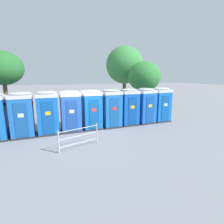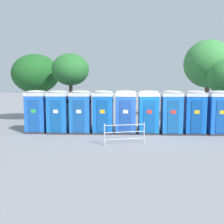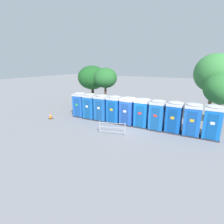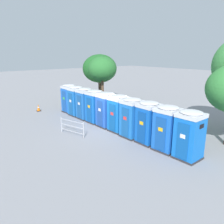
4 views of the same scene
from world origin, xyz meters
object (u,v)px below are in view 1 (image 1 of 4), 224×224
portapotty_5 (92,109)px  street_tree_3 (144,77)px  portapotty_2 (22,114)px  street_tree_2 (125,65)px  portapotty_8 (146,105)px  portapotty_6 (111,108)px  portapotty_4 (71,111)px  portapotty_9 (161,104)px  street_tree_1 (3,69)px  event_barrier (79,137)px  portapotty_7 (129,107)px  portapotty_3 (47,112)px

portapotty_5 → street_tree_3: bearing=30.3°
portapotty_2 → street_tree_2: size_ratio=0.40×
portapotty_5 → portapotty_8: bearing=0.5°
portapotty_6 → street_tree_3: size_ratio=0.54×
portapotty_5 → portapotty_4: bearing=-178.3°
portapotty_9 → street_tree_2: size_ratio=0.40×
portapotty_9 → street_tree_1: bearing=167.2°
street_tree_2 → event_barrier: (-6.43, -9.02, -3.88)m
street_tree_2 → portapotty_8: bearing=-100.0°
street_tree_2 → street_tree_3: 3.06m
portapotty_4 → event_barrier: size_ratio=1.29×
portapotty_5 → portapotty_6: bearing=-1.9°
portapotty_2 → portapotty_7: 6.69m
portapotty_3 → portapotty_8: size_ratio=1.00×
portapotty_4 → portapotty_9: (6.69, 0.12, -0.00)m
portapotty_6 → portapotty_8: same height
portapotty_7 → street_tree_3: bearing=47.0°
portapotty_2 → portapotty_3: bearing=3.0°
portapotty_2 → portapotty_6: size_ratio=1.00×
portapotty_9 → street_tree_2: (-0.26, 6.06, 3.17)m
portapotty_8 → portapotty_9: 1.34m
portapotty_3 → street_tree_1: street_tree_1 is taller
portapotty_9 → event_barrier: portapotty_9 is taller
portapotty_7 → portapotty_8: size_ratio=1.00×
portapotty_2 → portapotty_3: (1.34, 0.07, 0.00)m
portapotty_6 → portapotty_7: size_ratio=1.00×
portapotty_3 → street_tree_2: (7.76, 6.23, 3.17)m
street_tree_2 → street_tree_3: street_tree_2 is taller
portapotty_4 → portapotty_6: same height
portapotty_9 → street_tree_1: (-10.52, 2.39, 2.56)m
portapotty_2 → street_tree_2: (9.10, 6.30, 3.17)m
portapotty_2 → portapotty_5: size_ratio=1.00×
portapotty_5 → portapotty_6: same height
portapotty_2 → street_tree_1: (-1.16, 2.63, 2.56)m
street_tree_3 → street_tree_1: bearing=-175.2°
street_tree_2 → street_tree_1: bearing=-160.3°
portapotty_4 → street_tree_1: street_tree_1 is taller
portapotty_2 → street_tree_1: 3.85m
portapotty_6 → street_tree_3: street_tree_3 is taller
portapotty_7 → event_barrier: (-4.01, -2.91, -0.72)m
portapotty_2 → portapotty_6: 5.35m
portapotty_3 → street_tree_3: street_tree_3 is taller
portapotty_7 → portapotty_3: bearing=-178.7°
portapotty_5 → portapotty_9: (5.35, 0.08, -0.00)m
street_tree_3 → event_barrier: (-7.14, -6.26, -2.75)m
portapotty_5 → portapotty_9: 5.35m
portapotty_3 → portapotty_7: size_ratio=1.00×
portapotty_7 → street_tree_1: bearing=162.8°
portapotty_8 → street_tree_1: street_tree_1 is taller
portapotty_9 → street_tree_3: 3.91m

